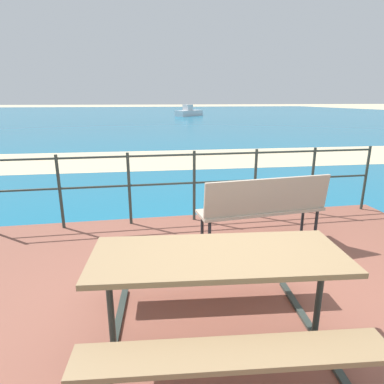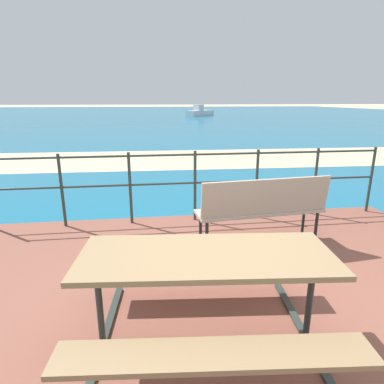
% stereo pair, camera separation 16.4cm
% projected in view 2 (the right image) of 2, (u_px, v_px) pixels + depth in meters
% --- Properties ---
extents(ground_plane, '(240.00, 240.00, 0.00)m').
position_uv_depth(ground_plane, '(234.00, 322.00, 2.85)').
color(ground_plane, beige).
extents(patio_paving, '(6.40, 5.20, 0.06)m').
position_uv_depth(patio_paving, '(234.00, 319.00, 2.84)').
color(patio_paving, brown).
rests_on(patio_paving, ground).
extents(sea_water, '(90.00, 90.00, 0.01)m').
position_uv_depth(sea_water, '(152.00, 115.00, 40.93)').
color(sea_water, '#196B8E').
rests_on(sea_water, ground).
extents(beach_strip, '(54.08, 5.21, 0.01)m').
position_uv_depth(beach_strip, '(170.00, 159.00, 10.57)').
color(beach_strip, beige).
rests_on(beach_strip, ground).
extents(picnic_table, '(1.97, 1.66, 0.76)m').
position_uv_depth(picnic_table, '(206.00, 276.00, 2.38)').
color(picnic_table, '#8C704C').
rests_on(picnic_table, patio_paving).
extents(park_bench, '(1.67, 0.57, 0.93)m').
position_uv_depth(park_bench, '(263.00, 205.00, 4.01)').
color(park_bench, tan).
rests_on(park_bench, patio_paving).
extents(railing_fence, '(5.94, 0.04, 1.09)m').
position_uv_depth(railing_fence, '(195.00, 178.00, 4.93)').
color(railing_fence, '#2D3833').
rests_on(railing_fence, patio_paving).
extents(boat_near, '(3.91, 4.22, 1.28)m').
position_uv_depth(boat_near, '(200.00, 112.00, 37.80)').
color(boat_near, silver).
rests_on(boat_near, sea_water).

